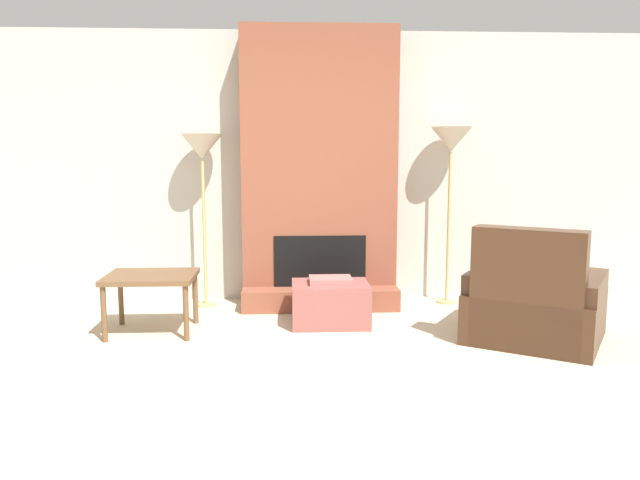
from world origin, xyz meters
The scene contains 8 objects.
ground_plane centered at (0.00, 0.00, 0.00)m, with size 24.00×24.00×0.00m, color beige.
wall_back centered at (0.00, 2.65, 1.30)m, with size 6.88×0.06×2.60m, color #BCB7AD.
fireplace centered at (0.00, 2.42, 1.23)m, with size 1.45×0.62×2.60m.
ottoman centered at (0.06, 1.64, 0.19)m, with size 0.65×0.48×0.41m.
armchair centered at (1.59, 1.09, 0.27)m, with size 1.31×1.30×0.92m.
side_table centered at (-1.41, 1.49, 0.42)m, with size 0.71×0.58×0.48m.
floor_lamp_left centered at (-1.09, 2.36, 1.45)m, with size 0.38×0.38×1.62m.
floor_lamp_right centered at (1.24, 2.36, 1.51)m, with size 0.38×0.38×1.69m.
Camera 1 is at (-0.30, -3.50, 1.47)m, focal length 35.00 mm.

